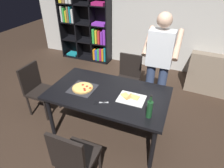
# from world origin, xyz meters

# --- Properties ---
(ground_plane) EXTENTS (12.00, 12.00, 0.00)m
(ground_plane) POSITION_xyz_m (0.00, 0.00, 0.00)
(ground_plane) COLOR #38281E
(back_wall) EXTENTS (6.40, 0.10, 2.80)m
(back_wall) POSITION_xyz_m (0.00, 2.60, 1.40)
(back_wall) COLOR silver
(back_wall) RESTS_ON ground_plane
(dining_table) EXTENTS (1.70, 0.96, 0.75)m
(dining_table) POSITION_xyz_m (0.00, 0.00, 0.68)
(dining_table) COLOR black
(dining_table) RESTS_ON ground_plane
(chair_near_camera) EXTENTS (0.42, 0.42, 0.90)m
(chair_near_camera) POSITION_xyz_m (-0.00, -0.97, 0.51)
(chair_near_camera) COLOR black
(chair_near_camera) RESTS_ON ground_plane
(chair_far_side) EXTENTS (0.42, 0.42, 0.90)m
(chair_far_side) POSITION_xyz_m (0.00, 0.97, 0.51)
(chair_far_side) COLOR black
(chair_far_side) RESTS_ON ground_plane
(chair_left_end) EXTENTS (0.42, 0.42, 0.90)m
(chair_left_end) POSITION_xyz_m (-1.33, 0.00, 0.51)
(chair_left_end) COLOR black
(chair_left_end) RESTS_ON ground_plane
(bookshelf) EXTENTS (1.40, 0.35, 1.95)m
(bookshelf) POSITION_xyz_m (-1.66, 2.38, 0.96)
(bookshelf) COLOR black
(bookshelf) RESTS_ON ground_plane
(person_serving_pizza) EXTENTS (0.55, 0.54, 1.75)m
(person_serving_pizza) POSITION_xyz_m (0.55, 0.75, 1.00)
(person_serving_pizza) COLOR #38476B
(person_serving_pizza) RESTS_ON ground_plane
(pepperoni_pizza_on_tray) EXTENTS (0.36, 0.36, 0.04)m
(pepperoni_pizza_on_tray) POSITION_xyz_m (-0.37, -0.06, 0.77)
(pepperoni_pizza_on_tray) COLOR #2D2D33
(pepperoni_pizza_on_tray) RESTS_ON dining_table
(pizza_slices_on_towel) EXTENTS (0.36, 0.28, 0.03)m
(pizza_slices_on_towel) POSITION_xyz_m (0.35, -0.02, 0.76)
(pizza_slices_on_towel) COLOR white
(pizza_slices_on_towel) RESTS_ON dining_table
(wine_bottle) EXTENTS (0.07, 0.07, 0.32)m
(wine_bottle) POSITION_xyz_m (0.65, -0.29, 0.87)
(wine_bottle) COLOR #194723
(wine_bottle) RESTS_ON dining_table
(kitchen_scissors) EXTENTS (0.20, 0.13, 0.01)m
(kitchen_scissors) POSITION_xyz_m (-0.02, -0.27, 0.76)
(kitchen_scissors) COLOR silver
(kitchen_scissors) RESTS_ON dining_table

